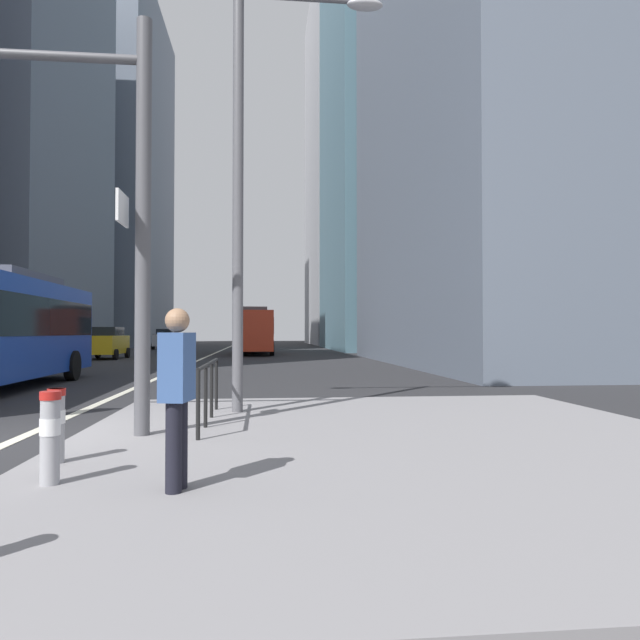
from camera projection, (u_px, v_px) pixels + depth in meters
name	position (u px, v px, depth m)	size (l,w,h in m)	color
ground_plane	(188.00, 365.00, 28.12)	(160.00, 160.00, 0.00)	#28282B
median_island	(396.00, 444.00, 7.79)	(9.00, 10.00, 0.15)	gray
lane_centre_line	(208.00, 356.00, 38.06)	(0.20, 80.00, 0.01)	beige
office_tower_left_mid	(3.00, 127.00, 42.99)	(11.61, 19.41, 34.47)	slate
office_tower_left_far	(103.00, 174.00, 69.81)	(13.54, 24.48, 42.30)	slate
office_tower_right_near	(522.00, 16.00, 29.32)	(13.52, 22.79, 35.99)	slate
office_tower_right_mid	(401.00, 90.00, 55.01)	(13.89, 19.72, 50.37)	slate
office_tower_right_far	(358.00, 169.00, 79.70)	(13.40, 22.11, 49.18)	#9E9EA3
city_bus_red_receding	(254.00, 329.00, 42.61)	(2.86, 11.38, 3.40)	red
car_oncoming_mid	(107.00, 343.00, 34.52)	(2.08, 4.13, 1.94)	gold
car_receding_near	(263.00, 338.00, 66.15)	(2.12, 4.50, 1.94)	#B2A899
car_receding_far	(258.00, 339.00, 52.99)	(2.06, 4.17, 1.94)	#232838
car_oncoming_far	(166.00, 339.00, 54.97)	(2.14, 4.43, 1.94)	silver
traffic_signal_gantry	(14.00, 158.00, 7.96)	(5.44, 0.65, 6.00)	#515156
street_lamp_post	(238.00, 136.00, 10.55)	(5.50, 0.32, 8.00)	#56565B
bollard_left	(50.00, 433.00, 5.46)	(0.20, 0.20, 0.90)	#99999E
bollard_right	(56.00, 421.00, 6.36)	(0.20, 0.20, 0.83)	#99999E
pedestrian_railing	(209.00, 380.00, 9.24)	(0.06, 3.12, 0.98)	black
pedestrian_waiting	(177.00, 389.00, 5.26)	(0.31, 0.42, 1.69)	black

